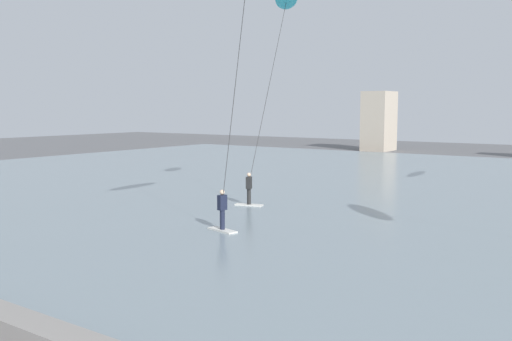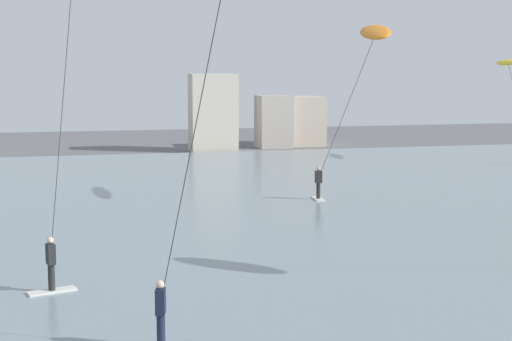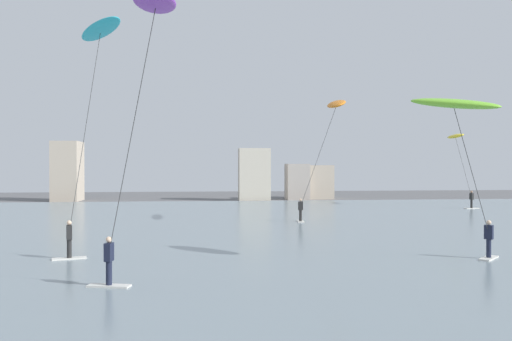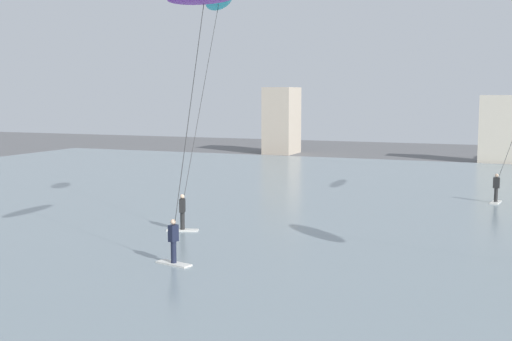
# 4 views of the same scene
# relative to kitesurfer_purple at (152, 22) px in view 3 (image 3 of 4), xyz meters

# --- Properties ---
(water_bay) EXTENTS (84.00, 52.00, 0.10)m
(water_bay) POSITION_rel_kitesurfer_purple_xyz_m (4.35, 16.07, -8.64)
(water_bay) COLOR gray
(water_bay) RESTS_ON ground
(far_shore_buildings) EXTENTS (32.86, 5.85, 6.87)m
(far_shore_buildings) POSITION_rel_kitesurfer_purple_xyz_m (1.94, 45.10, -5.83)
(far_shore_buildings) COLOR #B7A893
(far_shore_buildings) RESTS_ON ground
(kitesurfer_purple) EXTENTS (3.13, 3.87, 9.70)m
(kitesurfer_purple) POSITION_rel_kitesurfer_purple_xyz_m (0.00, 0.00, 0.00)
(kitesurfer_purple) COLOR silver
(kitesurfer_purple) RESTS_ON water_bay
(kitesurfer_cyan) EXTENTS (3.14, 4.02, 10.65)m
(kitesurfer_cyan) POSITION_rel_kitesurfer_purple_xyz_m (-3.15, 7.59, 0.89)
(kitesurfer_cyan) COLOR silver
(kitesurfer_cyan) RESTS_ON water_bay
(kitesurfer_lime) EXTENTS (4.66, 3.80, 6.89)m
(kitesurfer_lime) POSITION_rel_kitesurfer_purple_xyz_m (11.61, 2.69, -2.63)
(kitesurfer_lime) COLOR silver
(kitesurfer_lime) RESTS_ON water_bay
(kitesurfer_yellow) EXTENTS (1.87, 4.78, 7.18)m
(kitesurfer_yellow) POSITION_rel_kitesurfer_purple_xyz_m (26.19, 31.37, -2.22)
(kitesurfer_yellow) COLOR silver
(kitesurfer_yellow) RESTS_ON water_bay
(kitesurfer_orange) EXTENTS (3.35, 4.64, 8.82)m
(kitesurfer_orange) POSITION_rel_kitesurfer_purple_xyz_m (10.49, 17.62, -0.93)
(kitesurfer_orange) COLOR silver
(kitesurfer_orange) RESTS_ON water_bay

